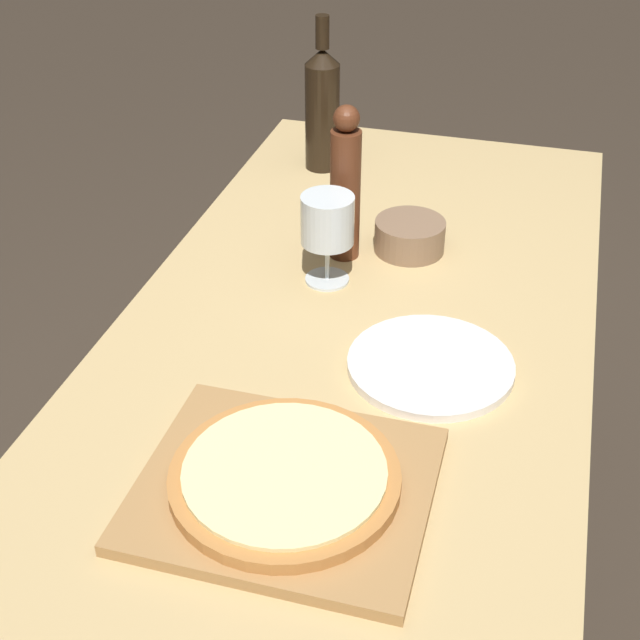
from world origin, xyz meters
TOP-DOWN VIEW (x-y plane):
  - dining_table at (0.00, 0.00)m, footprint 0.74×1.76m
  - cutting_board at (0.01, -0.30)m, footprint 0.36×0.31m
  - pizza at (0.01, -0.30)m, footprint 0.29×0.29m
  - wine_bottle at (-0.21, 0.65)m, footprint 0.07×0.07m
  - pepper_mill at (-0.07, 0.29)m, footprint 0.05×0.05m
  - wine_glass at (-0.08, 0.20)m, footprint 0.09×0.09m
  - small_bowl at (0.04, 0.34)m, footprint 0.13×0.13m
  - dinner_plate at (0.14, 0.00)m, footprint 0.25×0.25m

SIDE VIEW (x-z plane):
  - dining_table at x=0.00m, z-range 0.28..1.02m
  - dinner_plate at x=0.14m, z-range 0.74..0.76m
  - cutting_board at x=0.01m, z-range 0.74..0.76m
  - small_bowl at x=0.04m, z-range 0.74..0.80m
  - pizza at x=0.01m, z-range 0.76..0.78m
  - wine_glass at x=-0.08m, z-range 0.78..0.93m
  - wine_bottle at x=-0.21m, z-range 0.72..1.04m
  - pepper_mill at x=-0.07m, z-range 0.74..1.02m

